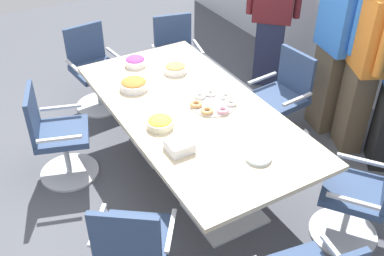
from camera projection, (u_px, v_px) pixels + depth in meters
name	position (u px, v px, depth m)	size (l,w,h in m)	color
ground_plane	(192.00, 176.00, 4.30)	(10.00, 10.00, 0.01)	#4C4F56
conference_table	(192.00, 121.00, 3.94)	(2.40, 1.20, 0.75)	#CCB793
office_chair_1	(360.00, 199.00, 3.48)	(0.76, 0.76, 0.91)	silver
office_chair_2	(281.00, 102.00, 4.60)	(0.59, 0.59, 0.91)	silver
office_chair_3	(177.00, 61.00, 5.31)	(0.65, 0.65, 0.91)	silver
office_chair_4	(94.00, 73.00, 5.09)	(0.59, 0.59, 0.91)	silver
office_chair_5	(57.00, 139.00, 4.09)	(0.68, 0.68, 0.91)	silver
office_chair_6	(134.00, 251.00, 3.07)	(0.75, 0.75, 0.91)	silver
person_standing_0	(272.00, 15.00, 5.22)	(0.48, 0.49, 1.69)	#232842
person_standing_1	(336.00, 40.00, 4.40)	(0.61, 0.31, 1.88)	brown
person_standing_2	(365.00, 59.00, 4.14)	(0.59, 0.39, 1.83)	brown
snack_bowl_pretzels	(134.00, 84.00, 4.11)	(0.26, 0.26, 0.09)	white
snack_bowl_cookies	(175.00, 68.00, 4.36)	(0.22, 0.22, 0.09)	white
snack_bowl_chips_yellow	(160.00, 122.00, 3.62)	(0.22, 0.22, 0.09)	beige
snack_bowl_candy_mix	(135.00, 61.00, 4.47)	(0.21, 0.21, 0.09)	white
donut_platter	(213.00, 103.00, 3.91)	(0.40, 0.40, 0.04)	white
plate_stack	(258.00, 157.00, 3.31)	(0.19, 0.19, 0.03)	white
napkin_pile	(179.00, 146.00, 3.38)	(0.18, 0.18, 0.08)	white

